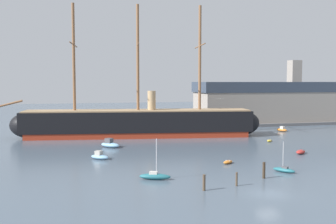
{
  "coord_description": "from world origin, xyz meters",
  "views": [
    {
      "loc": [
        -22.32,
        -40.94,
        12.71
      ],
      "look_at": [
        -2.92,
        34.14,
        6.85
      ],
      "focal_mm": 43.44,
      "sensor_mm": 36.0,
      "label": 1
    }
  ],
  "objects_px": {
    "motorboat_distant_centre": "(155,128)",
    "seagull_in_flight": "(221,99)",
    "dockside_warehouse_right": "(275,103)",
    "motorboat_far_right": "(282,130)",
    "sailboat_foreground_right": "(284,170)",
    "tall_ship": "(138,123)",
    "mooring_piling_nearest": "(204,183)",
    "sailboat_foreground_left": "(155,176)",
    "dinghy_alongside_stern": "(269,141)",
    "motorboat_mid_left": "(100,156)",
    "motorboat_alongside_bow": "(110,144)",
    "mooring_piling_right_pair": "(264,170)",
    "dinghy_mid_right": "(301,152)",
    "mooring_piling_left_pair": "(237,179)",
    "dinghy_near_centre": "(228,162)"
  },
  "relations": [
    {
      "from": "dinghy_near_centre",
      "to": "dinghy_mid_right",
      "type": "xyz_separation_m",
      "value": [
        15.76,
        4.75,
        0.1
      ]
    },
    {
      "from": "dinghy_near_centre",
      "to": "dockside_warehouse_right",
      "type": "height_order",
      "value": "dockside_warehouse_right"
    },
    {
      "from": "mooring_piling_left_pair",
      "to": "seagull_in_flight",
      "type": "bearing_deg",
      "value": 72.09
    },
    {
      "from": "dinghy_mid_right",
      "to": "mooring_piling_right_pair",
      "type": "relative_size",
      "value": 1.44
    },
    {
      "from": "tall_ship",
      "to": "mooring_piling_right_pair",
      "type": "xyz_separation_m",
      "value": [
        8.78,
        -43.72,
        -2.2
      ]
    },
    {
      "from": "motorboat_mid_left",
      "to": "dockside_warehouse_right",
      "type": "distance_m",
      "value": 71.46
    },
    {
      "from": "sailboat_foreground_left",
      "to": "motorboat_alongside_bow",
      "type": "bearing_deg",
      "value": 95.83
    },
    {
      "from": "mooring_piling_nearest",
      "to": "sailboat_foreground_left",
      "type": "bearing_deg",
      "value": 123.17
    },
    {
      "from": "tall_ship",
      "to": "mooring_piling_left_pair",
      "type": "relative_size",
      "value": 36.9
    },
    {
      "from": "dockside_warehouse_right",
      "to": "sailboat_foreground_left",
      "type": "bearing_deg",
      "value": -130.42
    },
    {
      "from": "dinghy_mid_right",
      "to": "mooring_piling_nearest",
      "type": "height_order",
      "value": "mooring_piling_nearest"
    },
    {
      "from": "motorboat_far_right",
      "to": "motorboat_mid_left",
      "type": "bearing_deg",
      "value": -151.75
    },
    {
      "from": "mooring_piling_nearest",
      "to": "dinghy_alongside_stern",
      "type": "bearing_deg",
      "value": 51.37
    },
    {
      "from": "sailboat_foreground_left",
      "to": "motorboat_mid_left",
      "type": "distance_m",
      "value": 16.63
    },
    {
      "from": "mooring_piling_right_pair",
      "to": "mooring_piling_left_pair",
      "type": "bearing_deg",
      "value": -151.8
    },
    {
      "from": "tall_ship",
      "to": "dinghy_mid_right",
      "type": "xyz_separation_m",
      "value": [
        23.74,
        -28.87,
        -2.92
      ]
    },
    {
      "from": "tall_ship",
      "to": "dinghy_mid_right",
      "type": "distance_m",
      "value": 37.49
    },
    {
      "from": "seagull_in_flight",
      "to": "sailboat_foreground_right",
      "type": "bearing_deg",
      "value": -88.66
    },
    {
      "from": "dinghy_mid_right",
      "to": "seagull_in_flight",
      "type": "xyz_separation_m",
      "value": [
        -11.03,
        10.33,
        9.06
      ]
    },
    {
      "from": "motorboat_distant_centre",
      "to": "mooring_piling_nearest",
      "type": "distance_m",
      "value": 59.33
    },
    {
      "from": "dockside_warehouse_right",
      "to": "motorboat_far_right",
      "type": "bearing_deg",
      "value": -114.3
    },
    {
      "from": "dockside_warehouse_right",
      "to": "dinghy_alongside_stern",
      "type": "bearing_deg",
      "value": -120.96
    },
    {
      "from": "mooring_piling_nearest",
      "to": "seagull_in_flight",
      "type": "bearing_deg",
      "value": 64.86
    },
    {
      "from": "motorboat_alongside_bow",
      "to": "motorboat_distant_centre",
      "type": "height_order",
      "value": "motorboat_alongside_bow"
    },
    {
      "from": "dinghy_mid_right",
      "to": "motorboat_far_right",
      "type": "height_order",
      "value": "motorboat_far_right"
    },
    {
      "from": "motorboat_mid_left",
      "to": "motorboat_alongside_bow",
      "type": "relative_size",
      "value": 0.8
    },
    {
      "from": "sailboat_foreground_right",
      "to": "seagull_in_flight",
      "type": "distance_m",
      "value": 24.36
    },
    {
      "from": "sailboat_foreground_right",
      "to": "mooring_piling_nearest",
      "type": "height_order",
      "value": "sailboat_foreground_right"
    },
    {
      "from": "tall_ship",
      "to": "motorboat_mid_left",
      "type": "height_order",
      "value": "tall_ship"
    },
    {
      "from": "sailboat_foreground_right",
      "to": "dinghy_near_centre",
      "type": "distance_m",
      "value": 9.19
    },
    {
      "from": "sailboat_foreground_left",
      "to": "motorboat_far_right",
      "type": "height_order",
      "value": "sailboat_foreground_left"
    },
    {
      "from": "sailboat_foreground_right",
      "to": "dinghy_alongside_stern",
      "type": "distance_m",
      "value": 29.3
    },
    {
      "from": "dockside_warehouse_right",
      "to": "dinghy_mid_right",
      "type": "bearing_deg",
      "value": -114.44
    },
    {
      "from": "motorboat_distant_centre",
      "to": "seagull_in_flight",
      "type": "distance_m",
      "value": 31.84
    },
    {
      "from": "sailboat_foreground_right",
      "to": "mooring_piling_right_pair",
      "type": "xyz_separation_m",
      "value": [
        -4.46,
        -2.56,
        0.71
      ]
    },
    {
      "from": "dinghy_near_centre",
      "to": "motorboat_alongside_bow",
      "type": "relative_size",
      "value": 0.53
    },
    {
      "from": "dinghy_alongside_stern",
      "to": "motorboat_distant_centre",
      "type": "bearing_deg",
      "value": 126.05
    },
    {
      "from": "sailboat_foreground_right",
      "to": "dockside_warehouse_right",
      "type": "height_order",
      "value": "dockside_warehouse_right"
    },
    {
      "from": "sailboat_foreground_left",
      "to": "seagull_in_flight",
      "type": "height_order",
      "value": "seagull_in_flight"
    },
    {
      "from": "seagull_in_flight",
      "to": "motorboat_far_right",
      "type": "bearing_deg",
      "value": 38.19
    },
    {
      "from": "tall_ship",
      "to": "seagull_in_flight",
      "type": "relative_size",
      "value": 59.87
    },
    {
      "from": "motorboat_mid_left",
      "to": "dinghy_alongside_stern",
      "type": "bearing_deg",
      "value": 16.26
    },
    {
      "from": "motorboat_alongside_bow",
      "to": "dockside_warehouse_right",
      "type": "bearing_deg",
      "value": 31.13
    },
    {
      "from": "motorboat_distant_centre",
      "to": "mooring_piling_nearest",
      "type": "relative_size",
      "value": 2.28
    },
    {
      "from": "tall_ship",
      "to": "dinghy_alongside_stern",
      "type": "distance_m",
      "value": 29.46
    },
    {
      "from": "seagull_in_flight",
      "to": "mooring_piling_nearest",
      "type": "bearing_deg",
      "value": -115.14
    },
    {
      "from": "sailboat_foreground_left",
      "to": "mooring_piling_nearest",
      "type": "xyz_separation_m",
      "value": [
        4.37,
        -6.68,
        0.5
      ]
    },
    {
      "from": "motorboat_far_right",
      "to": "seagull_in_flight",
      "type": "height_order",
      "value": "seagull_in_flight"
    },
    {
      "from": "mooring_piling_nearest",
      "to": "dinghy_mid_right",
      "type": "bearing_deg",
      "value": 37.05
    },
    {
      "from": "motorboat_far_right",
      "to": "seagull_in_flight",
      "type": "relative_size",
      "value": 3.26
    }
  ]
}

